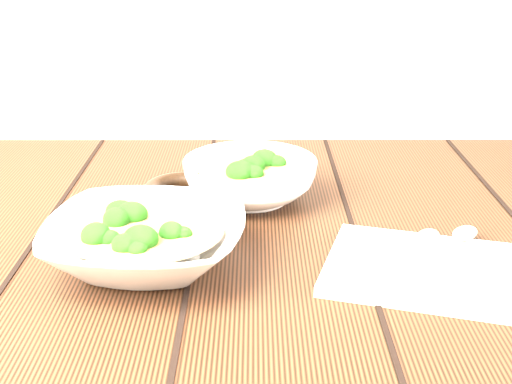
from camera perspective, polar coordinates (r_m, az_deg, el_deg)
The scene contains 7 objects.
table at distance 0.97m, azimuth -3.27°, elevation -9.61°, with size 1.20×0.80×0.75m.
soup_bowl_front at distance 0.82m, azimuth -8.81°, elevation -3.82°, with size 0.25×0.25×0.07m.
soup_bowl_back at distance 1.00m, azimuth -0.48°, elevation 1.11°, with size 0.22×0.22×0.07m.
trivet at distance 1.01m, azimuth -5.91°, elevation 0.01°, with size 0.11×0.11×0.03m, color black.
napkin at distance 0.82m, azimuth 13.19°, elevation -6.04°, with size 0.21×0.17×0.01m, color beige.
spoon_left at distance 0.85m, azimuth 13.05°, elevation -4.36°, with size 0.09×0.16×0.01m.
spoon_right at distance 0.88m, azimuth 15.73°, elevation -3.96°, with size 0.11×0.16×0.01m.
Camera 1 is at (0.05, -0.83, 1.12)m, focal length 50.00 mm.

